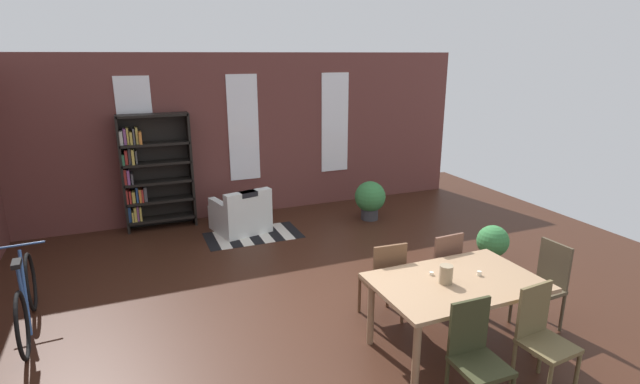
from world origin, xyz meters
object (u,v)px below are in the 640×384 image
at_px(dining_chair_head_right, 545,282).
at_px(armchair_white, 241,215).
at_px(potted_plant_corner, 370,198).
at_px(dining_chair_far_right, 440,268).
at_px(bicycle_second, 26,300).
at_px(dining_chair_near_right, 542,335).
at_px(dining_chair_near_left, 475,354).
at_px(potted_plant_by_shelf, 493,243).
at_px(dining_table, 456,289).
at_px(vase_on_table, 446,274).
at_px(dining_chair_far_left, 384,279).
at_px(bookshelf_tall, 152,172).

distance_m(dining_chair_head_right, armchair_white, 4.74).
bearing_deg(potted_plant_corner, dining_chair_head_right, -88.95).
bearing_deg(dining_chair_far_right, bicycle_second, 163.22).
xyz_separation_m(dining_chair_near_right, armchair_white, (-1.52, 4.86, -0.23)).
bearing_deg(potted_plant_corner, dining_chair_near_left, -107.90).
bearing_deg(bicycle_second, potted_plant_by_shelf, -5.97).
distance_m(dining_table, bicycle_second, 4.49).
relative_size(dining_chair_far_right, armchair_white, 0.98).
bearing_deg(vase_on_table, potted_plant_by_shelf, 37.09).
distance_m(dining_table, armchair_white, 4.30).
bearing_deg(dining_chair_near_right, dining_chair_head_right, 41.99).
relative_size(dining_chair_head_right, armchair_white, 0.98).
distance_m(dining_chair_near_right, dining_chair_head_right, 1.11).
xyz_separation_m(dining_chair_near_right, bicycle_second, (-4.34, 2.78, -0.17)).
distance_m(dining_chair_near_right, dining_chair_far_left, 1.64).
bearing_deg(dining_chair_far_right, dining_chair_head_right, -42.04).
bearing_deg(vase_on_table, dining_chair_near_right, -56.34).
bearing_deg(dining_chair_far_right, dining_chair_far_left, 180.00).
distance_m(armchair_white, bicycle_second, 3.50).
height_order(armchair_white, potted_plant_by_shelf, armchair_white).
height_order(dining_table, dining_chair_far_left, dining_chair_far_left).
relative_size(dining_chair_far_left, potted_plant_by_shelf, 1.64).
height_order(dining_table, dining_chair_near_left, dining_chair_near_left).
xyz_separation_m(dining_chair_near_left, potted_plant_corner, (1.47, 4.55, -0.12)).
relative_size(dining_chair_far_right, potted_plant_by_shelf, 1.64).
xyz_separation_m(dining_chair_near_right, dining_chair_far_right, (0.01, 1.47, 0.00)).
height_order(armchair_white, bicycle_second, bicycle_second).
bearing_deg(armchair_white, vase_on_table, -76.00).
relative_size(dining_chair_near_right, dining_chair_far_left, 1.00).
xyz_separation_m(dining_chair_far_right, bookshelf_tall, (-2.84, 4.09, 0.46)).
bearing_deg(bookshelf_tall, dining_chair_far_right, -55.21).
bearing_deg(dining_table, dining_chair_near_right, -64.21).
xyz_separation_m(dining_table, potted_plant_by_shelf, (1.78, 1.45, -0.35)).
bearing_deg(dining_chair_head_right, dining_table, -179.80).
relative_size(dining_table, armchair_white, 1.67).
relative_size(dining_table, bicycle_second, 0.94).
xyz_separation_m(bicycle_second, potted_plant_by_shelf, (5.76, -0.60, -0.02)).
distance_m(vase_on_table, potted_plant_by_shelf, 2.45).
height_order(vase_on_table, dining_chair_head_right, dining_chair_head_right).
xyz_separation_m(dining_table, bookshelf_tall, (-2.48, 4.83, 0.30)).
relative_size(dining_chair_near_left, potted_plant_by_shelf, 1.64).
bearing_deg(armchair_white, bookshelf_tall, 151.70).
relative_size(dining_chair_near_right, potted_plant_by_shelf, 1.64).
distance_m(bicycle_second, potted_plant_by_shelf, 5.79).
relative_size(dining_chair_far_left, bicycle_second, 0.55).
height_order(dining_chair_far_left, bookshelf_tall, bookshelf_tall).
height_order(vase_on_table, dining_chair_far_right, dining_chair_far_right).
xyz_separation_m(dining_chair_near_left, armchair_white, (-0.80, 4.86, -0.23)).
bearing_deg(dining_chair_far_left, dining_chair_near_left, -89.75).
relative_size(dining_chair_head_right, potted_plant_by_shelf, 1.64).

